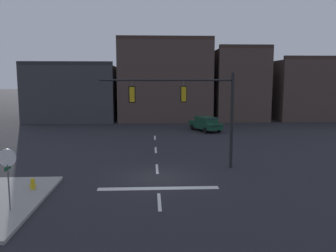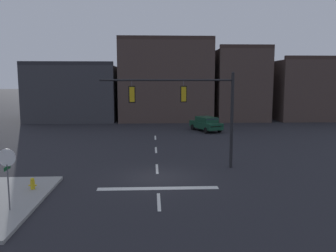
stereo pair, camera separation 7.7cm
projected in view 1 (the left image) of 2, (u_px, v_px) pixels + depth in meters
name	position (u px, v px, depth m)	size (l,w,h in m)	color
ground_plane	(158.00, 178.00, 20.05)	(400.00, 400.00, 0.00)	#232328
stop_bar_paint	(158.00, 188.00, 18.07)	(6.40, 0.50, 0.01)	silver
lane_centreline	(157.00, 169.00, 22.03)	(0.16, 26.40, 0.01)	silver
signal_mast_near_side	(193.00, 103.00, 21.44)	(8.35, 1.16, 6.20)	black
stop_sign	(7.00, 165.00, 14.39)	(0.76, 0.64, 2.83)	#56565B
car_lot_nearside	(206.00, 124.00, 38.13)	(3.33, 4.75, 1.61)	#143D28
fire_hydrant	(33.00, 186.00, 17.43)	(0.40, 0.30, 0.75)	gold
building_row	(199.00, 87.00, 50.38)	(46.26, 13.55, 11.29)	#38383D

